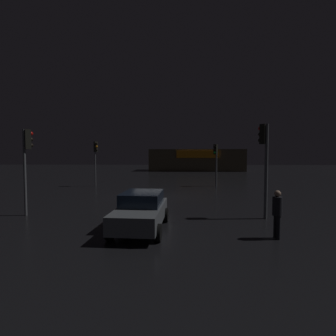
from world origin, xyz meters
name	(u,v)px	position (x,y,z in m)	size (l,w,h in m)	color
ground_plane	(152,197)	(0.00, 0.00, 0.00)	(120.00, 120.00, 0.00)	black
store_building	(196,160)	(5.40, 31.19, 2.04)	(17.60, 7.13, 4.06)	brown
traffic_signal_main	(216,157)	(5.43, 6.28, 2.82)	(0.41, 0.43, 3.99)	#595B60
traffic_signal_opposite	(96,152)	(-5.93, 5.95, 3.26)	(0.42, 0.42, 4.26)	#595B60
traffic_signal_cross_left	(27,152)	(-5.57, -5.63, 3.13)	(0.42, 0.42, 4.23)	#595B60
traffic_signal_cross_right	(264,153)	(5.84, -5.86, 3.07)	(0.42, 0.42, 4.41)	#595B60
car_near	(141,210)	(0.36, -7.82, 0.77)	(2.08, 4.04, 1.47)	slate
pedestrian	(277,211)	(5.33, -8.80, 1.01)	(0.41, 0.41, 1.73)	black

